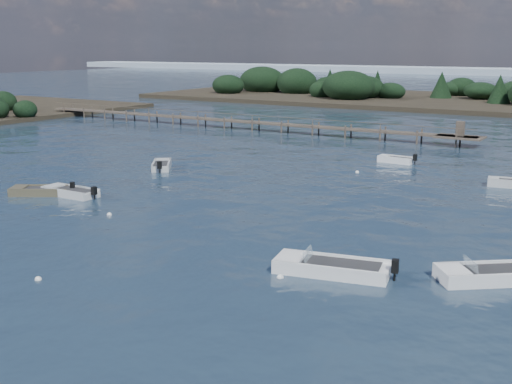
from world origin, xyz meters
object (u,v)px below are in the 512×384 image
Objects in this scene: tender_far_grey at (162,167)px; tender_far_grey_b at (511,185)px; dinghy_mid_grey at (70,193)px; jetty at (256,123)px; dinghy_extra_a at (41,192)px; tender_far_white at (396,161)px; dinghy_mid_white_a at (331,270)px; dinghy_mid_white_b at (493,277)px.

tender_far_grey_b is at bearing 16.57° from tender_far_grey.
jetty reaches higher than dinghy_mid_grey.
dinghy_extra_a is at bearing -144.25° from tender_far_grey_b.
tender_far_white is 31.43m from dinghy_extra_a.
dinghy_mid_grey is at bearing 167.97° from dinghy_mid_white_a.
dinghy_mid_grey is (-22.97, 4.89, -0.02)m from dinghy_mid_white_a.
dinghy_mid_white_a is 53.07m from jetty.
tender_far_white reaches higher than dinghy_extra_a.
dinghy_mid_white_b reaches higher than dinghy_mid_white_a.
tender_far_grey_b is at bearing 35.75° from dinghy_extra_a.
jetty is (-30.82, 43.19, 0.81)m from dinghy_mid_white_a.
dinghy_mid_grey is 0.07× the size of jetty.
tender_far_grey reaches higher than tender_far_white.
tender_far_grey_b is 24.90m from dinghy_mid_white_a.
dinghy_mid_grey is at bearing 22.69° from dinghy_extra_a.
dinghy_mid_grey is (2.10, 0.88, 0.00)m from dinghy_extra_a.
dinghy_extra_a is 0.95× the size of dinghy_mid_grey.
dinghy_mid_grey is (-26.55, -19.75, -0.02)m from tender_far_grey_b.
dinghy_extra_a is at bearing -81.65° from jetty.
dinghy_extra_a is at bearing 170.90° from dinghy_mid_white_a.
tender_far_grey is 1.00× the size of tender_far_grey_b.
dinghy_mid_white_a is at bearing -76.01° from tender_far_white.
tender_far_white is 0.70× the size of dinghy_mid_white_b.
dinghy_mid_grey is (-29.72, 1.90, -0.02)m from dinghy_mid_white_b.
jetty is (-37.58, 40.20, 0.81)m from dinghy_mid_white_b.
dinghy_mid_white_b reaches higher than tender_far_grey_b.
tender_far_white is 0.94× the size of tender_far_grey_b.
dinghy_mid_white_b is (30.81, -13.42, -0.00)m from tender_far_grey.
tender_far_white reaches higher than dinghy_mid_grey.
tender_far_grey is at bearing -140.50° from tender_far_white.
tender_far_white is 0.06× the size of jetty.
jetty is (-23.33, 13.12, 0.81)m from tender_far_white.
dinghy_mid_white_b is 55.03m from jetty.
dinghy_mid_white_a is at bearing -12.03° from dinghy_mid_grey.
dinghy_extra_a is 0.07× the size of jetty.
tender_far_grey is 0.74× the size of dinghy_mid_white_b.
dinghy_mid_white_b is at bearing -81.67° from tender_far_grey_b.
dinghy_extra_a is 25.39m from dinghy_mid_white_a.
jetty reaches higher than tender_far_white.
dinghy_mid_white_b is 21.88m from tender_far_grey_b.
tender_far_grey_b is 33.09m from dinghy_mid_grey.
jetty reaches higher than tender_far_grey.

